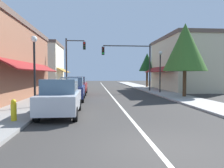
{
  "coord_description": "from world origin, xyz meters",
  "views": [
    {
      "loc": [
        -1.65,
        -5.32,
        1.99
      ],
      "look_at": [
        -0.01,
        13.29,
        1.12
      ],
      "focal_mm": 33.71,
      "sensor_mm": 36.0,
      "label": 1
    }
  ],
  "objects_px": {
    "street_lamp_right_mid": "(160,65)",
    "tree_right_near": "(185,47)",
    "traffic_signal_mast_arm": "(133,59)",
    "tree_right_far": "(147,62)",
    "parked_car_second_left": "(73,89)",
    "traffic_signal_left_corner": "(72,57)",
    "parked_car_nearest_left": "(61,97)",
    "parked_car_third_left": "(78,86)",
    "fire_hydrant": "(14,110)",
    "street_lamp_left_near": "(34,59)"
  },
  "relations": [
    {
      "from": "parked_car_second_left",
      "to": "parked_car_third_left",
      "type": "bearing_deg",
      "value": 89.12
    },
    {
      "from": "parked_car_third_left",
      "to": "tree_right_far",
      "type": "bearing_deg",
      "value": 47.29
    },
    {
      "from": "parked_car_second_left",
      "to": "parked_car_third_left",
      "type": "distance_m",
      "value": 4.66
    },
    {
      "from": "traffic_signal_mast_arm",
      "to": "parked_car_third_left",
      "type": "bearing_deg",
      "value": -154.07
    },
    {
      "from": "parked_car_third_left",
      "to": "tree_right_near",
      "type": "xyz_separation_m",
      "value": [
        9.23,
        -3.57,
        3.37
      ]
    },
    {
      "from": "traffic_signal_left_corner",
      "to": "tree_right_near",
      "type": "bearing_deg",
      "value": -37.6
    },
    {
      "from": "parked_car_second_left",
      "to": "traffic_signal_left_corner",
      "type": "height_order",
      "value": "traffic_signal_left_corner"
    },
    {
      "from": "tree_right_near",
      "to": "fire_hydrant",
      "type": "distance_m",
      "value": 14.25
    },
    {
      "from": "parked_car_nearest_left",
      "to": "traffic_signal_left_corner",
      "type": "bearing_deg",
      "value": 93.01
    },
    {
      "from": "parked_car_nearest_left",
      "to": "street_lamp_right_mid",
      "type": "height_order",
      "value": "street_lamp_right_mid"
    },
    {
      "from": "traffic_signal_mast_arm",
      "to": "tree_right_far",
      "type": "xyz_separation_m",
      "value": [
        3.53,
        7.21,
        -0.01
      ]
    },
    {
      "from": "street_lamp_left_near",
      "to": "traffic_signal_mast_arm",
      "type": "bearing_deg",
      "value": 55.32
    },
    {
      "from": "parked_car_nearest_left",
      "to": "tree_right_near",
      "type": "bearing_deg",
      "value": 36.3
    },
    {
      "from": "parked_car_third_left",
      "to": "parked_car_second_left",
      "type": "bearing_deg",
      "value": -89.7
    },
    {
      "from": "street_lamp_right_mid",
      "to": "fire_hydrant",
      "type": "bearing_deg",
      "value": -128.96
    },
    {
      "from": "traffic_signal_left_corner",
      "to": "parked_car_third_left",
      "type": "bearing_deg",
      "value": -77.88
    },
    {
      "from": "parked_car_third_left",
      "to": "traffic_signal_left_corner",
      "type": "height_order",
      "value": "traffic_signal_left_corner"
    },
    {
      "from": "tree_right_near",
      "to": "tree_right_far",
      "type": "distance_m",
      "value": 13.72
    },
    {
      "from": "traffic_signal_left_corner",
      "to": "tree_right_far",
      "type": "xyz_separation_m",
      "value": [
        10.44,
        5.9,
        -0.21
      ]
    },
    {
      "from": "parked_car_nearest_left",
      "to": "parked_car_second_left",
      "type": "xyz_separation_m",
      "value": [
        -0.0,
        5.81,
        0.0
      ]
    },
    {
      "from": "traffic_signal_left_corner",
      "to": "tree_right_near",
      "type": "xyz_separation_m",
      "value": [
        10.14,
        -7.81,
        0.28
      ]
    },
    {
      "from": "traffic_signal_left_corner",
      "to": "fire_hydrant",
      "type": "height_order",
      "value": "traffic_signal_left_corner"
    },
    {
      "from": "traffic_signal_left_corner",
      "to": "fire_hydrant",
      "type": "relative_size",
      "value": 7.08
    },
    {
      "from": "street_lamp_right_mid",
      "to": "tree_right_near",
      "type": "xyz_separation_m",
      "value": [
        0.83,
        -3.99,
        1.28
      ]
    },
    {
      "from": "street_lamp_right_mid",
      "to": "traffic_signal_mast_arm",
      "type": "bearing_deg",
      "value": 133.67
    },
    {
      "from": "parked_car_third_left",
      "to": "tree_right_far",
      "type": "relative_size",
      "value": 0.8
    },
    {
      "from": "street_lamp_left_near",
      "to": "tree_right_near",
      "type": "relative_size",
      "value": 0.67
    },
    {
      "from": "traffic_signal_mast_arm",
      "to": "tree_right_far",
      "type": "relative_size",
      "value": 1.09
    },
    {
      "from": "parked_car_second_left",
      "to": "parked_car_third_left",
      "type": "xyz_separation_m",
      "value": [
        0.02,
        4.66,
        0.0
      ]
    },
    {
      "from": "parked_car_nearest_left",
      "to": "traffic_signal_left_corner",
      "type": "relative_size",
      "value": 0.67
    },
    {
      "from": "traffic_signal_left_corner",
      "to": "tree_right_far",
      "type": "distance_m",
      "value": 11.99
    },
    {
      "from": "parked_car_third_left",
      "to": "tree_right_near",
      "type": "bearing_deg",
      "value": -20.62
    },
    {
      "from": "parked_car_nearest_left",
      "to": "fire_hydrant",
      "type": "xyz_separation_m",
      "value": [
        -1.63,
        -1.53,
        -0.33
      ]
    },
    {
      "from": "street_lamp_left_near",
      "to": "street_lamp_right_mid",
      "type": "height_order",
      "value": "street_lamp_right_mid"
    },
    {
      "from": "parked_car_nearest_left",
      "to": "street_lamp_right_mid",
      "type": "relative_size",
      "value": 0.94
    },
    {
      "from": "parked_car_second_left",
      "to": "tree_right_near",
      "type": "bearing_deg",
      "value": 6.1
    },
    {
      "from": "traffic_signal_left_corner",
      "to": "fire_hydrant",
      "type": "xyz_separation_m",
      "value": [
        -0.74,
        -16.24,
        -3.42
      ]
    },
    {
      "from": "tree_right_far",
      "to": "parked_car_nearest_left",
      "type": "bearing_deg",
      "value": -114.87
    },
    {
      "from": "tree_right_far",
      "to": "fire_hydrant",
      "type": "xyz_separation_m",
      "value": [
        -11.18,
        -22.14,
        -3.21
      ]
    },
    {
      "from": "traffic_signal_mast_arm",
      "to": "tree_right_near",
      "type": "bearing_deg",
      "value": -63.6
    },
    {
      "from": "tree_right_near",
      "to": "traffic_signal_mast_arm",
      "type": "bearing_deg",
      "value": 116.4
    },
    {
      "from": "fire_hydrant",
      "to": "street_lamp_right_mid",
      "type": "bearing_deg",
      "value": 51.04
    },
    {
      "from": "traffic_signal_left_corner",
      "to": "tree_right_near",
      "type": "relative_size",
      "value": 0.98
    },
    {
      "from": "parked_car_third_left",
      "to": "street_lamp_left_near",
      "type": "height_order",
      "value": "street_lamp_left_near"
    },
    {
      "from": "tree_right_far",
      "to": "street_lamp_left_near",
      "type": "bearing_deg",
      "value": -121.5
    },
    {
      "from": "parked_car_second_left",
      "to": "traffic_signal_mast_arm",
      "type": "xyz_separation_m",
      "value": [
        6.03,
        7.58,
        2.89
      ]
    },
    {
      "from": "parked_car_nearest_left",
      "to": "fire_hydrant",
      "type": "bearing_deg",
      "value": -137.28
    },
    {
      "from": "street_lamp_right_mid",
      "to": "tree_right_far",
      "type": "distance_m",
      "value": 9.81
    },
    {
      "from": "street_lamp_left_near",
      "to": "tree_right_far",
      "type": "relative_size",
      "value": 0.81
    },
    {
      "from": "street_lamp_right_mid",
      "to": "tree_right_near",
      "type": "height_order",
      "value": "tree_right_near"
    }
  ]
}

